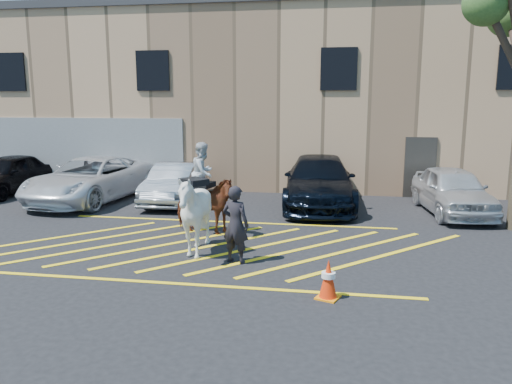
% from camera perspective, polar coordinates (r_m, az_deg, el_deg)
% --- Properties ---
extents(ground, '(90.00, 90.00, 0.00)m').
position_cam_1_polar(ground, '(12.54, -5.19, -5.86)').
color(ground, black).
rests_on(ground, ground).
extents(car_black_suv, '(1.79, 4.39, 1.49)m').
position_cam_1_polar(car_black_suv, '(21.05, -26.65, 1.83)').
color(car_black_suv, black).
rests_on(car_black_suv, ground).
extents(car_white_pickup, '(3.23, 5.79, 1.53)m').
position_cam_1_polar(car_white_pickup, '(18.41, -18.37, 1.37)').
color(car_white_pickup, silver).
rests_on(car_white_pickup, ground).
extents(car_silver_sedan, '(1.63, 4.16, 1.35)m').
position_cam_1_polar(car_silver_sedan, '(17.48, -9.26, 1.01)').
color(car_silver_sedan, '#90949D').
rests_on(car_silver_sedan, ground).
extents(car_blue_suv, '(2.59, 5.73, 1.63)m').
position_cam_1_polar(car_blue_suv, '(16.86, 7.23, 1.19)').
color(car_blue_suv, black).
rests_on(car_blue_suv, ground).
extents(car_white_suv, '(2.20, 4.47, 1.47)m').
position_cam_1_polar(car_white_suv, '(16.71, 21.54, 0.17)').
color(car_white_suv, silver).
rests_on(car_white_suv, ground).
extents(handler, '(0.72, 0.57, 1.72)m').
position_cam_1_polar(handler, '(10.87, -2.36, -3.72)').
color(handler, black).
rests_on(handler, ground).
extents(warehouse, '(32.42, 10.20, 7.30)m').
position_cam_1_polar(warehouse, '(23.83, 2.01, 10.85)').
color(warehouse, tan).
rests_on(warehouse, ground).
extents(hatching_zone, '(12.60, 5.12, 0.01)m').
position_cam_1_polar(hatching_zone, '(12.26, -5.55, -6.22)').
color(hatching_zone, yellow).
rests_on(hatching_zone, ground).
extents(mounted_bay, '(1.99, 1.23, 2.44)m').
position_cam_1_polar(mounted_bay, '(13.24, -6.00, -0.60)').
color(mounted_bay, maroon).
rests_on(mounted_bay, ground).
extents(saddled_white, '(2.29, 2.33, 1.92)m').
position_cam_1_polar(saddled_white, '(11.45, -7.03, -2.51)').
color(saddled_white, white).
rests_on(saddled_white, ground).
extents(traffic_cone, '(0.49, 0.49, 0.73)m').
position_cam_1_polar(traffic_cone, '(9.17, 8.26, -9.81)').
color(traffic_cone, orange).
rests_on(traffic_cone, ground).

